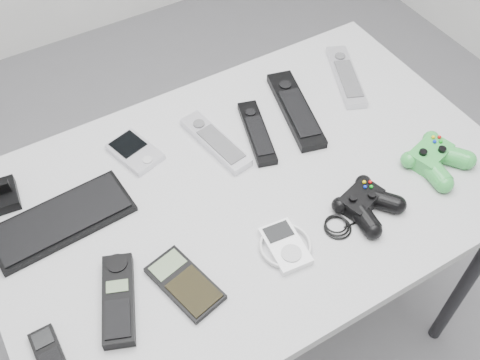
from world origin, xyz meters
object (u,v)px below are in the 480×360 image
remote_silver_b (346,76)px  calculator (185,283)px  cordless_handset (118,299)px  controller_green (435,157)px  pda_keyboard (62,220)px  controller_black (366,202)px  mobile_phone (49,353)px  mp3_player (285,245)px  desk (250,203)px  remote_silver_a (215,141)px  remote_black_b (296,109)px  remote_black_a (257,132)px  pda (135,151)px

remote_silver_b → calculator: bearing=-129.8°
cordless_handset → controller_green: controller_green is taller
pda_keyboard → controller_black: (0.56, -0.29, 0.01)m
mobile_phone → mp3_player: bearing=-3.3°
mp3_player → controller_green: (0.41, 0.02, 0.01)m
desk → cordless_handset: bearing=-162.0°
cordless_handset → mp3_player: cordless_handset is taller
pda_keyboard → remote_silver_a: 0.38m
remote_silver_a → remote_black_b: 0.22m
remote_silver_a → remote_black_b: (0.22, -0.01, 0.00)m
remote_silver_b → pda_keyboard: bearing=-152.4°
pda_keyboard → cordless_handset: 0.23m
remote_black_a → remote_silver_a: bearing=-175.9°
remote_black_a → controller_black: size_ratio=0.93×
desk → controller_green: size_ratio=7.80×
remote_silver_b → calculator: 0.71m
controller_black → pda_keyboard: bearing=137.0°
pda_keyboard → remote_silver_b: 0.79m
remote_black_b → remote_silver_a: bearing=-166.9°
pda → calculator: size_ratio=0.78×
desk → mp3_player: (-0.03, -0.17, 0.08)m
pda → remote_black_b: size_ratio=0.46×
pda_keyboard → calculator: size_ratio=1.86×
desk → pda: 0.29m
pda_keyboard → controller_black: bearing=-30.9°
remote_black_a → mobile_phone: 0.66m
mobile_phone → cordless_handset: size_ratio=0.54×
pda_keyboard → mp3_player: bearing=-42.0°
remote_black_b → calculator: 0.53m
desk → pda: (-0.18, 0.21, 0.08)m
remote_silver_b → controller_green: 0.33m
cordless_handset → controller_green: bearing=18.8°
pda → remote_silver_b: bearing=-19.2°
pda_keyboard → mp3_player: 0.47m
controller_black → controller_green: bearing=-10.3°
remote_silver_b → controller_black: (-0.22, -0.35, 0.01)m
remote_silver_b → controller_black: size_ratio=1.05×
remote_silver_a → mobile_phone: remote_silver_a is taller
pda_keyboard → remote_silver_a: size_ratio=1.38×
controller_black → controller_green: size_ratio=1.49×
mp3_player → controller_black: 0.20m
remote_silver_a → controller_black: 0.37m
pda → mobile_phone: 0.48m
remote_silver_a → remote_silver_b: 0.40m
pda_keyboard → remote_silver_a: bearing=1.0°
remote_silver_b → calculator: size_ratio=1.47×
remote_silver_b → mp3_player: size_ratio=2.01×
remote_black_b → pda: bearing=-176.0°
mobile_phone → desk: bearing=16.2°
remote_silver_a → cordless_handset: cordless_handset is taller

